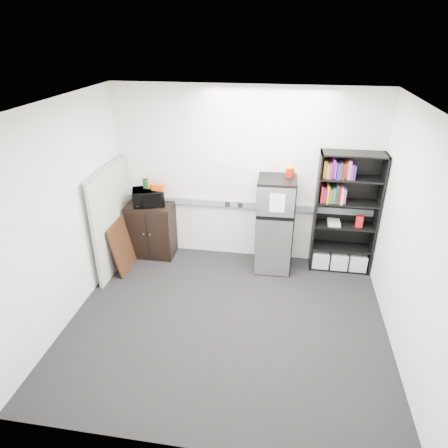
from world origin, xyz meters
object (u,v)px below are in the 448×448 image
at_px(microwave, 148,197).
at_px(refrigerator, 275,225).
at_px(bookshelf, 345,215).
at_px(cubicle_partition, 113,219).
at_px(cabinet, 152,230).

height_order(microwave, refrigerator, refrigerator).
distance_m(bookshelf, cubicle_partition, 3.46).
relative_size(bookshelf, microwave, 3.87).
xyz_separation_m(cubicle_partition, refrigerator, (2.41, 0.34, -0.08)).
xyz_separation_m(bookshelf, microwave, (-2.99, -0.08, 0.11)).
distance_m(bookshelf, refrigerator, 1.05).
height_order(bookshelf, cubicle_partition, bookshelf).
bearing_deg(microwave, bookshelf, -18.29).
bearing_deg(cabinet, bookshelf, 1.23).
xyz_separation_m(bookshelf, cubicle_partition, (-3.43, -0.49, -0.10)).
bearing_deg(bookshelf, cubicle_partition, -171.94).
relative_size(microwave, refrigerator, 0.33).
xyz_separation_m(cabinet, refrigerator, (1.97, -0.08, 0.28)).
height_order(bookshelf, microwave, bookshelf).
bearing_deg(microwave, cubicle_partition, -157.02).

